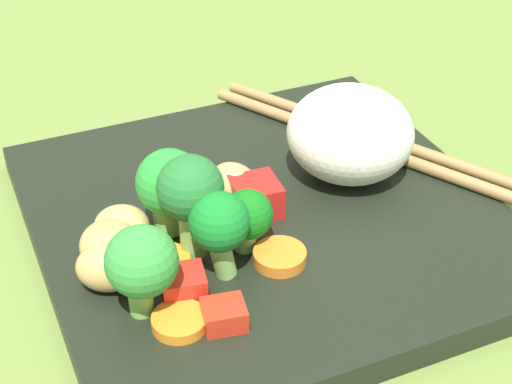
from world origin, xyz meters
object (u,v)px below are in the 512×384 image
Objects in this scene: rice_mound at (350,134)px; carrot_slice_1 at (280,257)px; chopstick_pair at (359,137)px; broccoli_floret_1 at (142,264)px; square_plate at (266,219)px.

carrot_slice_1 is at bearing 41.82° from rice_mound.
rice_mound is 10.98cm from carrot_slice_1.
rice_mound is 0.39× the size of chopstick_pair.
rice_mound is 18.46cm from broccoli_floret_1.
square_plate is 3.40× the size of rice_mound.
rice_mound reaches higher than chopstick_pair.
carrot_slice_1 is (7.91, 7.08, -2.81)cm from rice_mound.
rice_mound is at bearing 110.19° from chopstick_pair.
broccoli_floret_1 is 1.78× the size of carrot_slice_1.
broccoli_floret_1 is at bearing 89.92° from chopstick_pair.
chopstick_pair is (-2.67, -3.51, -2.76)cm from rice_mound.
broccoli_floret_1 reaches higher than carrot_slice_1.
rice_mound is 1.51× the size of broccoli_floret_1.
square_plate is at bearing 14.95° from rice_mound.
carrot_slice_1 is at bearing 76.58° from square_plate.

